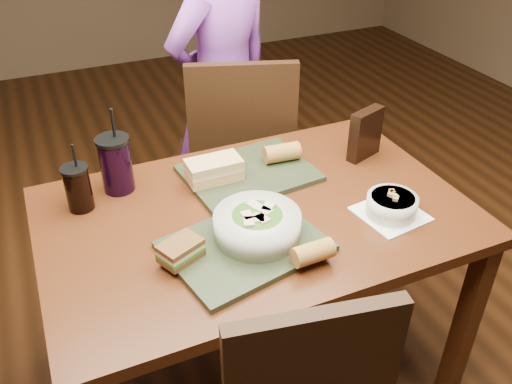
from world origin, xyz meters
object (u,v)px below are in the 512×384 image
chair_far (234,154)px  tray_near (245,246)px  chip_bag (365,134)px  sandwich_near (181,250)px  sandwich_far (214,170)px  diner (223,88)px  cup_cola (78,188)px  baguette_near (313,252)px  tray_far (249,173)px  soup_bowl (392,205)px  cup_berry (116,164)px  salad_bowl (257,223)px  dining_table (256,234)px  baguette_far (282,153)px

chair_far → tray_near: (-0.29, -0.82, 0.20)m
chip_bag → tray_near: bearing=-172.0°
sandwich_near → sandwich_far: 0.41m
diner → sandwich_far: size_ratio=8.77×
sandwich_near → cup_cola: bearing=118.9°
diner → tray_near: (-0.32, -1.01, -0.02)m
diner → baguette_near: size_ratio=13.93×
baguette_near → chip_bag: chip_bag is taller
tray_far → soup_bowl: 0.49m
sandwich_far → chip_bag: size_ratio=0.99×
chair_far → cup_berry: (-0.55, -0.37, 0.29)m
diner → tray_near: size_ratio=3.73×
diner → salad_bowl: diner is taller
chair_far → salad_bowl: size_ratio=4.07×
tray_far → sandwich_far: bearing=179.9°
cup_berry → chip_bag: cup_berry is taller
soup_bowl → cup_berry: (-0.73, 0.47, 0.06)m
diner → cup_berry: 0.81m
sandwich_near → baguette_near: bearing=-25.4°
dining_table → tray_near: 0.21m
tray_near → chip_bag: size_ratio=2.32×
sandwich_near → baguette_near: baguette_near is taller
tray_near → chip_bag: bearing=27.6°
chair_far → diner: size_ratio=0.64×
tray_near → baguette_far: bearing=51.6°
soup_bowl → tray_far: bearing=129.1°
salad_bowl → cup_cola: cup_cola is taller
tray_near → sandwich_far: (0.04, 0.35, 0.04)m
sandwich_far → chip_bag: bearing=-4.7°
sandwich_far → cup_cola: size_ratio=0.79×
tray_near → baguette_near: 0.20m
dining_table → baguette_far: size_ratio=10.45×
tray_near → chip_bag: chip_bag is taller
dining_table → baguette_far: baguette_far is taller
sandwich_far → cup_cola: 0.43m
baguette_far → tray_far: bearing=-172.2°
salad_bowl → tray_far: bearing=70.9°
chair_far → tray_near: 0.89m
tray_near → salad_bowl: bearing=24.3°
soup_bowl → salad_bowl: bearing=173.4°
sandwich_near → chip_bag: chip_bag is taller
sandwich_near → cup_berry: 0.44m
tray_near → cup_berry: bearing=120.0°
soup_bowl → chip_bag: size_ratio=1.16×
dining_table → baguette_far: (0.19, 0.22, 0.14)m
diner → baguette_far: (-0.03, -0.64, 0.02)m
cup_cola → cup_berry: (0.13, 0.06, 0.02)m
tray_near → baguette_far: (0.29, 0.37, 0.04)m
tray_near → sandwich_near: sandwich_near is taller
diner → sandwich_far: (-0.28, -0.66, 0.02)m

